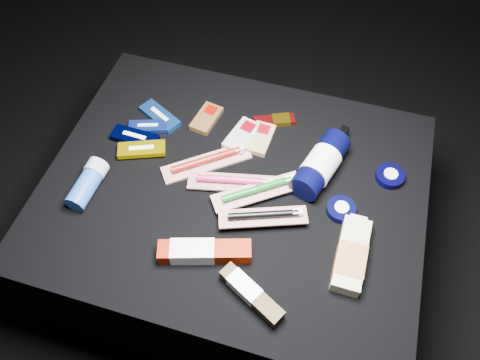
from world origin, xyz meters
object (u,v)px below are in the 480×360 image
(toothpaste_carton_red, at_px, (200,252))
(lotion_bottle, at_px, (321,164))
(deodorant_stick, at_px, (88,183))
(bodywash_bottle, at_px, (351,256))

(toothpaste_carton_red, bearing_deg, lotion_bottle, 37.76)
(deodorant_stick, relative_size, toothpaste_carton_red, 0.62)
(deodorant_stick, bearing_deg, lotion_bottle, 23.57)
(bodywash_bottle, xyz_separation_m, toothpaste_carton_red, (-0.34, -0.09, 0.00))
(lotion_bottle, bearing_deg, bodywash_bottle, -45.70)
(bodywash_bottle, height_order, deodorant_stick, deodorant_stick)
(lotion_bottle, height_order, bodywash_bottle, lotion_bottle)
(lotion_bottle, xyz_separation_m, bodywash_bottle, (0.12, -0.23, -0.02))
(bodywash_bottle, xyz_separation_m, deodorant_stick, (-0.67, 0.01, 0.01))
(lotion_bottle, relative_size, deodorant_stick, 1.85)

